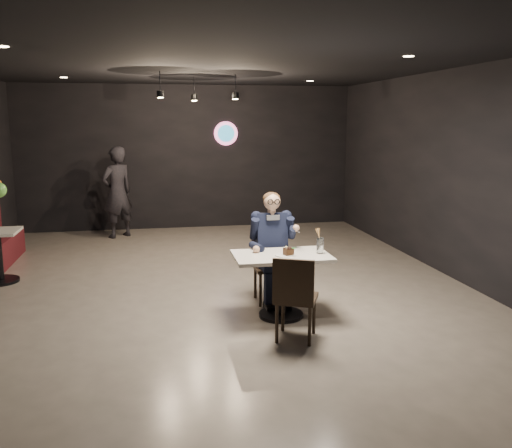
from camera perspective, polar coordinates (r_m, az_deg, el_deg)
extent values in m
plane|color=gray|center=(7.45, -4.51, -6.89)|extent=(9.00, 9.00, 0.00)
cube|color=black|center=(9.11, -6.24, 14.63)|extent=(1.40, 1.20, 0.36)
cube|color=white|center=(6.35, 2.67, -6.50)|extent=(1.10, 0.70, 0.75)
cube|color=black|center=(6.84, 1.60, -4.47)|extent=(0.42, 0.46, 0.92)
cube|color=black|center=(5.71, 4.24, -7.61)|extent=(0.57, 0.59, 0.92)
cube|color=black|center=(6.77, 1.61, -2.35)|extent=(0.60, 0.80, 1.44)
cylinder|color=white|center=(6.19, 2.94, -3.29)|extent=(0.20, 0.20, 0.01)
cube|color=black|center=(6.18, 3.44, -2.93)|extent=(0.12, 0.11, 0.07)
ellipsoid|color=#2D872C|center=(6.16, 4.01, -2.55)|extent=(0.06, 0.04, 0.01)
cylinder|color=silver|center=(6.32, 6.76, -2.27)|extent=(0.08, 0.08, 0.18)
cone|color=tan|center=(6.26, 6.61, -1.00)|extent=(0.07, 0.07, 0.12)
imported|color=black|center=(10.92, -14.40, 3.26)|extent=(0.78, 0.73, 1.78)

